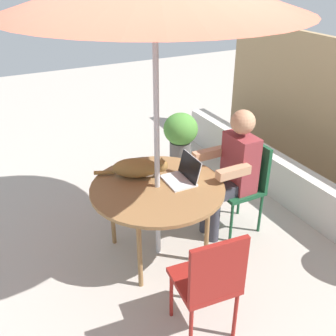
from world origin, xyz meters
The scene contains 9 objects.
ground_plane centered at (0.00, 0.00, 0.00)m, with size 14.00×14.00×0.00m, color #ADA399.
planter_wall_low centered at (0.00, 1.65, 0.23)m, with size 4.12×0.20×0.46m, color beige.
patio_table centered at (0.00, 0.00, 0.65)m, with size 1.14×1.14×0.70m.
chair_occupied centered at (0.00, 0.93, 0.53)m, with size 0.40×0.40×0.90m.
chair_empty centered at (0.97, -0.09, 0.53)m, with size 0.43×0.43×0.90m.
person_seated centered at (0.00, 0.78, 0.70)m, with size 0.48×0.48×1.24m.
laptop centered at (0.01, 0.25, 0.77)m, with size 0.30×0.26×0.21m.
cat centered at (-0.23, -0.07, 0.79)m, with size 0.38×0.59×0.17m.
potted_plant_near_fence centered at (-1.35, 0.97, 0.44)m, with size 0.42×0.42×0.74m.
Camera 1 is at (2.58, -1.23, 2.41)m, focal length 42.32 mm.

